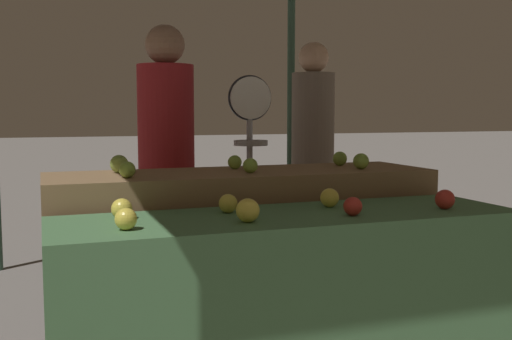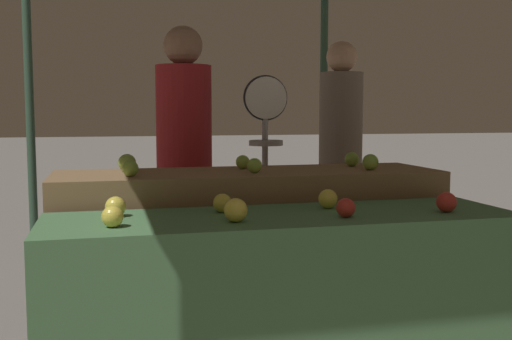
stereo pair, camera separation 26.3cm
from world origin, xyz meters
TOP-DOWN VIEW (x-y plane):
  - display_counter_front at (0.00, 0.00)m, footprint 1.87×0.55m
  - display_counter_back at (0.00, 0.60)m, footprint 1.87×0.55m
  - apple_front_0 at (-0.66, -0.11)m, footprint 0.08×0.08m
  - apple_front_1 at (-0.22, -0.11)m, footprint 0.09×0.09m
  - apple_front_2 at (0.21, -0.12)m, footprint 0.07×0.07m
  - apple_front_3 at (0.65, -0.11)m, footprint 0.08×0.08m
  - apple_front_4 at (-0.65, 0.11)m, footprint 0.08×0.08m
  - apple_front_5 at (-0.23, 0.11)m, footprint 0.08×0.08m
  - apple_front_6 at (0.22, 0.10)m, footprint 0.08×0.08m
  - apple_back_0 at (-0.58, 0.48)m, footprint 0.07×0.07m
  - apple_back_1 at (0.00, 0.50)m, footprint 0.07×0.07m
  - apple_back_2 at (0.59, 0.49)m, footprint 0.08×0.08m
  - apple_back_3 at (-0.58, 0.71)m, footprint 0.09×0.09m
  - apple_back_4 at (-0.01, 0.71)m, footprint 0.07×0.07m
  - apple_back_5 at (0.58, 0.70)m, footprint 0.08×0.08m
  - produce_scale at (0.23, 1.16)m, footprint 0.27×0.20m
  - person_vendor_at_scale at (-0.22, 1.42)m, footprint 0.46×0.46m
  - person_customer_left at (1.12, 2.18)m, footprint 0.44×0.44m

SIDE VIEW (x-z plane):
  - display_counter_front at x=0.00m, z-range 0.00..0.87m
  - display_counter_back at x=0.00m, z-range 0.00..0.99m
  - apple_front_2 at x=0.21m, z-range 0.87..0.95m
  - apple_front_5 at x=-0.23m, z-range 0.87..0.95m
  - apple_front_0 at x=-0.66m, z-range 0.87..0.95m
  - apple_front_4 at x=-0.65m, z-range 0.87..0.95m
  - apple_front_6 at x=0.22m, z-range 0.87..0.96m
  - apple_front_3 at x=0.65m, z-range 0.87..0.96m
  - apple_front_1 at x=-0.22m, z-range 0.87..0.96m
  - apple_back_4 at x=-0.01m, z-range 0.99..1.06m
  - apple_back_1 at x=0.00m, z-range 0.99..1.06m
  - apple_back_0 at x=-0.58m, z-range 0.99..1.06m
  - apple_back_5 at x=0.58m, z-range 0.99..1.07m
  - apple_back_2 at x=0.59m, z-range 0.99..1.07m
  - apple_back_3 at x=-0.58m, z-range 0.99..1.08m
  - person_vendor_at_scale at x=-0.22m, z-range 0.15..1.95m
  - person_customer_left at x=1.12m, z-range 0.16..1.98m
  - produce_scale at x=0.23m, z-range 0.33..1.82m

